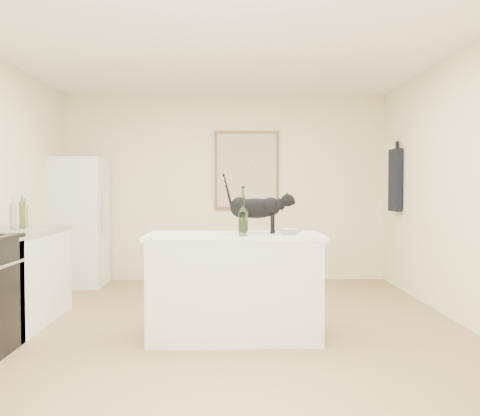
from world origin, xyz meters
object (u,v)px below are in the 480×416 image
object	(u,v)px
black_cat	(256,211)
wine_bottle	(243,214)
fridge	(79,222)
glass_bowl	(289,232)

from	to	relation	value
black_cat	wine_bottle	distance (m)	0.32
black_cat	wine_bottle	world-z (taller)	black_cat
black_cat	fridge	bearing A→B (deg)	141.57
wine_bottle	glass_bowl	world-z (taller)	wine_bottle
black_cat	wine_bottle	xyz separation A→B (m)	(-0.12, -0.30, -0.02)
black_cat	glass_bowl	xyz separation A→B (m)	(0.27, -0.17, -0.17)
black_cat	glass_bowl	distance (m)	0.37
fridge	glass_bowl	distance (m)	3.64
fridge	black_cat	bearing A→B (deg)	-47.75
fridge	black_cat	size ratio (longest dim) A/B	3.07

